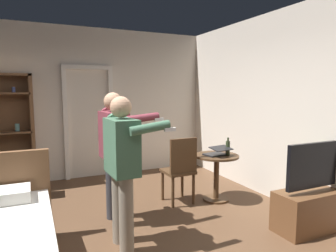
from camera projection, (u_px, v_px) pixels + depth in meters
name	position (u px, v px, depth m)	size (l,w,h in m)	color
ground_plane	(126.00, 252.00, 3.09)	(6.46, 6.46, 0.00)	brown
wall_back	(79.00, 104.00, 5.62)	(5.24, 0.12, 2.83)	silver
wall_right	(309.00, 109.00, 3.98)	(0.12, 6.11, 2.83)	silver
doorway_frame	(89.00, 114.00, 5.64)	(0.93, 0.08, 2.13)	white
bookshelf	(3.00, 128.00, 4.94)	(0.96, 0.32, 1.94)	brown
tv_flatscreen	(313.00, 204.00, 3.57)	(0.99, 0.40, 1.06)	brown
side_table	(216.00, 170.00, 4.50)	(0.66, 0.66, 0.70)	#4C331E
laptop	(217.00, 152.00, 4.42)	(0.37, 0.38, 0.15)	black
bottle_on_table	(228.00, 148.00, 4.45)	(0.06, 0.06, 0.27)	#323C24
wooden_chair	(180.00, 168.00, 4.34)	(0.43, 0.43, 0.99)	#4C331E
person_blue_shirt	(123.00, 162.00, 3.08)	(0.63, 0.61, 1.61)	gray
person_striped_shirt	(115.00, 148.00, 3.68)	(0.70, 0.63, 1.64)	#333338
suitcase_dark	(31.00, 185.00, 4.65)	(0.53, 0.35, 0.38)	#1E2D38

